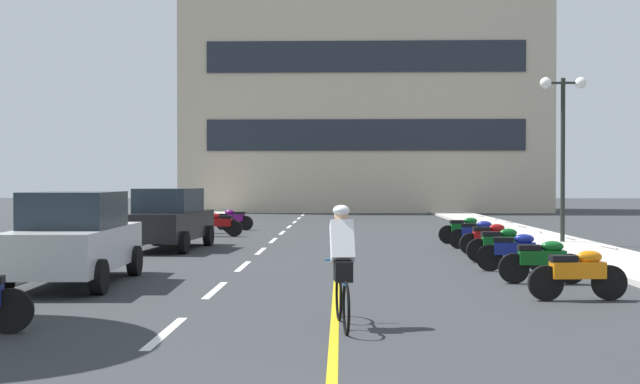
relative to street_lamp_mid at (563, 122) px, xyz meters
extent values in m
plane|color=#2D3033|center=(-7.36, 0.74, -3.92)|extent=(140.00, 140.00, 0.00)
cube|color=#B7B2A8|center=(-14.56, 3.74, -3.86)|extent=(2.40, 72.00, 0.12)
cube|color=#B7B2A8|center=(-0.16, 3.74, -3.86)|extent=(2.40, 72.00, 0.12)
cube|color=silver|center=(-9.36, -14.26, -3.92)|extent=(0.14, 2.20, 0.01)
cube|color=silver|center=(-9.36, -10.26, -3.92)|extent=(0.14, 2.20, 0.01)
cube|color=silver|center=(-9.36, -6.26, -3.92)|extent=(0.14, 2.20, 0.01)
cube|color=silver|center=(-9.36, -2.26, -3.92)|extent=(0.14, 2.20, 0.01)
cube|color=silver|center=(-9.36, 1.74, -3.92)|extent=(0.14, 2.20, 0.01)
cube|color=silver|center=(-9.36, 5.74, -3.92)|extent=(0.14, 2.20, 0.01)
cube|color=silver|center=(-9.36, 9.74, -3.92)|extent=(0.14, 2.20, 0.01)
cube|color=silver|center=(-9.36, 13.74, -3.92)|extent=(0.14, 2.20, 0.01)
cube|color=silver|center=(-9.36, 17.74, -3.92)|extent=(0.14, 2.20, 0.01)
cube|color=silver|center=(-9.36, 21.74, -3.92)|extent=(0.14, 2.20, 0.01)
cube|color=silver|center=(-9.36, 25.74, -3.92)|extent=(0.14, 2.20, 0.01)
cube|color=gold|center=(-7.11, 3.74, -3.92)|extent=(0.12, 66.00, 0.01)
cube|color=#BCAD93|center=(-5.48, 29.45, 4.47)|extent=(24.38, 9.42, 16.79)
cube|color=#1E232D|center=(-5.48, 24.69, 1.11)|extent=(20.48, 0.10, 2.01)
cube|color=#1E232D|center=(-5.48, 24.69, 6.15)|extent=(20.48, 0.10, 2.01)
cylinder|color=black|center=(0.00, 0.00, -1.21)|extent=(0.14, 0.14, 5.18)
cylinder|color=black|center=(0.00, 0.00, 1.23)|extent=(1.10, 0.08, 0.08)
sphere|color=white|center=(-0.55, 0.00, 1.23)|extent=(0.36, 0.36, 0.36)
sphere|color=white|center=(0.55, 0.00, 1.23)|extent=(0.36, 0.36, 0.36)
cylinder|color=black|center=(-13.16, -8.17, -3.60)|extent=(0.25, 0.65, 0.64)
cylinder|color=black|center=(-11.46, -8.10, -3.60)|extent=(0.25, 0.65, 0.64)
cylinder|color=black|center=(-13.04, -10.97, -3.60)|extent=(0.25, 0.65, 0.64)
cylinder|color=black|center=(-11.34, -10.89, -3.60)|extent=(0.25, 0.65, 0.64)
cube|color=#B7B7BC|center=(-12.25, -9.53, -3.20)|extent=(1.89, 4.27, 0.80)
cube|color=#1E2833|center=(-12.25, -9.53, -2.45)|extent=(1.66, 2.27, 0.70)
cylinder|color=black|center=(-12.91, -0.28, -3.60)|extent=(0.27, 0.65, 0.64)
cylinder|color=black|center=(-11.22, -0.41, -3.60)|extent=(0.27, 0.65, 0.64)
cylinder|color=black|center=(-13.12, -3.07, -3.60)|extent=(0.27, 0.65, 0.64)
cylinder|color=black|center=(-11.43, -3.20, -3.60)|extent=(0.27, 0.65, 0.64)
cube|color=black|center=(-12.17, -1.74, -3.20)|extent=(2.02, 4.32, 0.80)
cube|color=#1E2833|center=(-12.17, -1.74, -2.45)|extent=(1.72, 2.31, 0.70)
cylinder|color=black|center=(-11.41, -14.36, -3.62)|extent=(0.61, 0.23, 0.60)
cylinder|color=black|center=(-2.46, -11.28, -3.62)|extent=(0.61, 0.15, 0.60)
cylinder|color=black|center=(-3.56, -11.36, -3.62)|extent=(0.61, 0.15, 0.60)
cube|color=orange|center=(-3.01, -11.32, -3.40)|extent=(0.92, 0.35, 0.28)
ellipsoid|color=orange|center=(-2.81, -11.30, -3.18)|extent=(0.46, 0.27, 0.22)
cube|color=black|center=(-3.26, -11.34, -3.20)|extent=(0.46, 0.27, 0.10)
cylinder|color=silver|center=(-2.46, -11.28, -3.02)|extent=(0.08, 0.60, 0.03)
cylinder|color=black|center=(-2.51, -9.22, -3.62)|extent=(0.60, 0.12, 0.60)
cylinder|color=black|center=(-3.60, -9.19, -3.62)|extent=(0.60, 0.12, 0.60)
cube|color=#0C4C19|center=(-3.05, -9.20, -3.40)|extent=(0.91, 0.30, 0.28)
ellipsoid|color=#0C4C19|center=(-2.85, -9.21, -3.18)|extent=(0.45, 0.25, 0.22)
cube|color=black|center=(-3.30, -9.20, -3.20)|extent=(0.45, 0.25, 0.10)
cylinder|color=silver|center=(-2.51, -9.22, -3.02)|extent=(0.05, 0.60, 0.03)
cylinder|color=black|center=(-2.59, -7.30, -3.62)|extent=(0.61, 0.21, 0.60)
cylinder|color=black|center=(-3.67, -7.09, -3.62)|extent=(0.61, 0.21, 0.60)
cube|color=navy|center=(-3.13, -7.19, -3.40)|extent=(0.94, 0.45, 0.28)
ellipsoid|color=navy|center=(-2.94, -7.23, -3.18)|extent=(0.48, 0.32, 0.22)
cube|color=black|center=(-3.38, -7.15, -3.20)|extent=(0.48, 0.32, 0.10)
cylinder|color=silver|center=(-2.59, -7.30, -3.02)|extent=(0.14, 0.59, 0.03)
cylinder|color=black|center=(-2.50, -5.20, -3.62)|extent=(0.60, 0.13, 0.60)
cylinder|color=black|center=(-3.60, -5.26, -3.62)|extent=(0.60, 0.13, 0.60)
cube|color=#0C4C19|center=(-3.05, -5.23, -3.40)|extent=(0.91, 0.33, 0.28)
ellipsoid|color=#0C4C19|center=(-2.85, -5.22, -3.18)|extent=(0.45, 0.26, 0.22)
cube|color=black|center=(-3.30, -5.24, -3.20)|extent=(0.45, 0.26, 0.10)
cylinder|color=silver|center=(-2.50, -5.20, -3.02)|extent=(0.06, 0.60, 0.03)
cylinder|color=black|center=(-2.36, -3.10, -3.62)|extent=(0.61, 0.16, 0.60)
cylinder|color=black|center=(-3.46, -3.22, -3.62)|extent=(0.61, 0.16, 0.60)
cube|color=maroon|center=(-2.91, -3.16, -3.40)|extent=(0.92, 0.37, 0.28)
ellipsoid|color=maroon|center=(-2.71, -3.14, -3.18)|extent=(0.46, 0.28, 0.22)
cube|color=black|center=(-3.16, -3.19, -3.20)|extent=(0.46, 0.28, 0.10)
cylinder|color=silver|center=(-2.36, -3.10, -3.02)|extent=(0.09, 0.60, 0.03)
cylinder|color=black|center=(-2.41, -1.61, -3.62)|extent=(0.61, 0.24, 0.60)
cylinder|color=black|center=(-3.48, -1.35, -3.62)|extent=(0.61, 0.24, 0.60)
cube|color=navy|center=(-2.95, -1.48, -3.40)|extent=(0.94, 0.49, 0.28)
ellipsoid|color=navy|center=(-2.75, -1.53, -3.18)|extent=(0.48, 0.34, 0.22)
cube|color=black|center=(-3.19, -1.42, -3.20)|extent=(0.48, 0.34, 0.10)
cylinder|color=silver|center=(-2.41, -1.61, -3.02)|extent=(0.17, 0.59, 0.03)
cylinder|color=black|center=(-2.45, 0.63, -3.62)|extent=(0.61, 0.14, 0.60)
cylinder|color=black|center=(-3.55, 0.55, -3.62)|extent=(0.61, 0.14, 0.60)
cube|color=#0C4C19|center=(-3.00, 0.59, -3.40)|extent=(0.92, 0.34, 0.28)
ellipsoid|color=#0C4C19|center=(-2.80, 0.60, -3.18)|extent=(0.46, 0.27, 0.22)
cube|color=black|center=(-3.25, 0.57, -3.20)|extent=(0.46, 0.27, 0.10)
cylinder|color=silver|center=(-2.45, 0.63, -3.02)|extent=(0.07, 0.60, 0.03)
cylinder|color=black|center=(-12.05, 3.65, -3.62)|extent=(0.61, 0.16, 0.60)
cylinder|color=black|center=(-10.96, 3.54, -3.62)|extent=(0.61, 0.16, 0.60)
cube|color=maroon|center=(-11.51, 3.59, -3.40)|extent=(0.92, 0.37, 0.28)
ellipsoid|color=maroon|center=(-11.71, 3.61, -3.18)|extent=(0.46, 0.28, 0.22)
cube|color=black|center=(-11.26, 3.57, -3.20)|extent=(0.46, 0.28, 0.10)
cylinder|color=silver|center=(-12.05, 3.65, -3.02)|extent=(0.09, 0.60, 0.03)
cylinder|color=black|center=(-12.46, 5.32, -3.62)|extent=(0.60, 0.10, 0.60)
cylinder|color=black|center=(-11.36, 5.32, -3.62)|extent=(0.60, 0.10, 0.60)
cube|color=#B2B2B7|center=(-11.91, 5.32, -3.40)|extent=(0.90, 0.28, 0.28)
ellipsoid|color=#B2B2B7|center=(-12.11, 5.32, -3.18)|extent=(0.44, 0.24, 0.22)
cube|color=black|center=(-11.66, 5.32, -3.20)|extent=(0.44, 0.24, 0.10)
cylinder|color=silver|center=(-12.46, 5.32, -3.02)|extent=(0.03, 0.60, 0.03)
cylinder|color=black|center=(-12.03, 7.55, -3.62)|extent=(0.60, 0.28, 0.60)
cylinder|color=black|center=(-10.98, 7.22, -3.62)|extent=(0.60, 0.28, 0.60)
cube|color=#590C59|center=(-11.51, 7.39, -3.40)|extent=(0.94, 0.54, 0.28)
ellipsoid|color=#590C59|center=(-11.70, 7.45, -3.18)|extent=(0.49, 0.36, 0.22)
cube|color=black|center=(-11.27, 7.31, -3.20)|extent=(0.49, 0.36, 0.10)
cylinder|color=silver|center=(-12.03, 7.55, -3.02)|extent=(0.21, 0.58, 0.03)
torus|color=black|center=(-7.06, -13.24, -3.58)|extent=(0.11, 0.72, 0.72)
torus|color=black|center=(-6.95, -14.29, -3.58)|extent=(0.11, 0.72, 0.72)
cylinder|color=blue|center=(-7.00, -13.79, -3.28)|extent=(0.13, 0.95, 0.04)
cube|color=black|center=(-6.99, -13.94, -3.06)|extent=(0.12, 0.21, 0.06)
cylinder|color=blue|center=(-7.05, -13.34, -3.03)|extent=(0.42, 0.07, 0.03)
cube|color=black|center=(-6.99, -13.89, -3.13)|extent=(0.27, 0.38, 0.28)
cube|color=white|center=(-7.01, -13.74, -2.73)|extent=(0.36, 0.48, 0.61)
sphere|color=tan|center=(-7.02, -13.61, -2.38)|extent=(0.20, 0.20, 0.20)
ellipsoid|color=white|center=(-7.02, -13.61, -2.31)|extent=(0.24, 0.26, 0.16)
camera|label=1|loc=(-7.02, -24.32, -1.91)|focal=42.75mm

